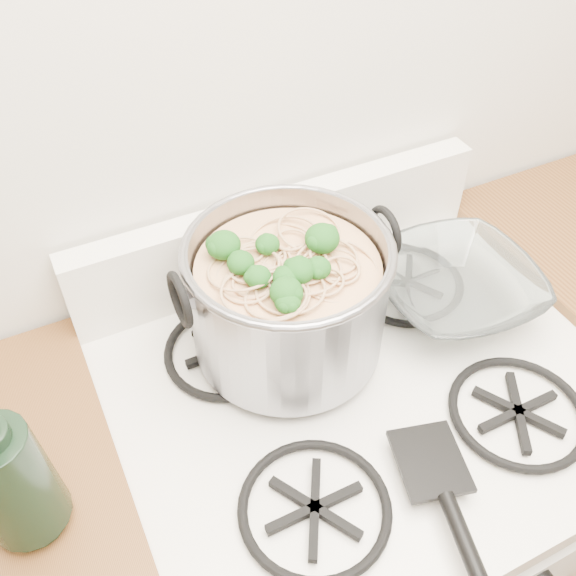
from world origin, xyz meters
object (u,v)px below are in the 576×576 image
Objects in this scene: stock_pot at (288,298)px; spatula at (431,458)px; gas_range at (348,522)px; glass_bowl at (453,294)px; bottle at (5,468)px.

stock_pot is 1.09× the size of spatula.
glass_bowl reaches higher than gas_range.
spatula is at bearing -23.01° from bottle.
glass_bowl is at bearing 62.96° from spatula.
gas_range is 8.58× the size of glass_bowl.
glass_bowl is (0.29, -0.04, -0.08)m from stock_pot.
stock_pot is 0.30m from spatula.
bottle is at bearing -179.18° from gas_range.
spatula is 0.53m from bottle.
spatula is at bearing -131.92° from glass_bowl.
stock_pot is at bearing 123.02° from gas_range.
glass_bowl is (0.22, 0.24, 0.00)m from spatula.
gas_range is 0.79m from bottle.
stock_pot is (-0.08, 0.12, 0.58)m from gas_range.
stock_pot reaches higher than spatula.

